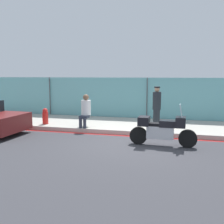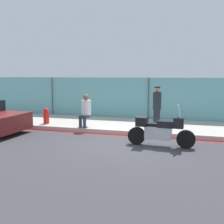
{
  "view_description": "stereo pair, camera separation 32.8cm",
  "coord_description": "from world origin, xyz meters",
  "px_view_note": "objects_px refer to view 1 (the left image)",
  "views": [
    {
      "loc": [
        1.52,
        -8.73,
        2.38
      ],
      "look_at": [
        -1.18,
        1.9,
        0.81
      ],
      "focal_mm": 42.0,
      "sensor_mm": 36.0,
      "label": 1
    },
    {
      "loc": [
        1.84,
        -8.65,
        2.38
      ],
      "look_at": [
        -1.18,
        1.9,
        0.81
      ],
      "focal_mm": 42.0,
      "sensor_mm": 36.0,
      "label": 2
    }
  ],
  "objects_px": {
    "officer_standing": "(157,106)",
    "fire_hydrant": "(45,116)",
    "motorcycle": "(162,129)",
    "person_seated_on_curb": "(86,109)"
  },
  "relations": [
    {
      "from": "person_seated_on_curb",
      "to": "motorcycle",
      "type": "bearing_deg",
      "value": -26.94
    },
    {
      "from": "officer_standing",
      "to": "person_seated_on_curb",
      "type": "bearing_deg",
      "value": -167.19
    },
    {
      "from": "officer_standing",
      "to": "fire_hydrant",
      "type": "relative_size",
      "value": 2.4
    },
    {
      "from": "motorcycle",
      "to": "officer_standing",
      "type": "xyz_separation_m",
      "value": [
        -0.38,
        2.35,
        0.48
      ]
    },
    {
      "from": "person_seated_on_curb",
      "to": "fire_hydrant",
      "type": "distance_m",
      "value": 2.0
    },
    {
      "from": "officer_standing",
      "to": "fire_hydrant",
      "type": "distance_m",
      "value": 4.96
    },
    {
      "from": "fire_hydrant",
      "to": "motorcycle",
      "type": "bearing_deg",
      "value": -18.66
    },
    {
      "from": "motorcycle",
      "to": "officer_standing",
      "type": "height_order",
      "value": "officer_standing"
    },
    {
      "from": "person_seated_on_curb",
      "to": "fire_hydrant",
      "type": "xyz_separation_m",
      "value": [
        -1.96,
        0.1,
        -0.41
      ]
    },
    {
      "from": "person_seated_on_curb",
      "to": "fire_hydrant",
      "type": "height_order",
      "value": "person_seated_on_curb"
    }
  ]
}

